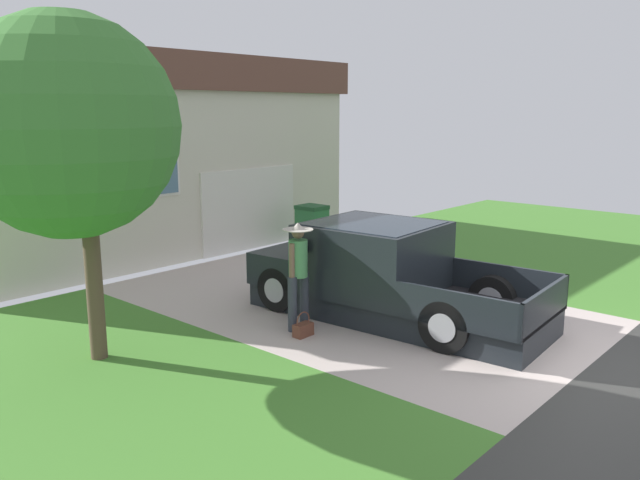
{
  "coord_description": "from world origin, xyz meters",
  "views": [
    {
      "loc": [
        -8.83,
        -2.76,
        3.55
      ],
      "look_at": [
        -0.93,
        4.22,
        1.39
      ],
      "focal_mm": 35.89,
      "sensor_mm": 36.0,
      "label": 1
    }
  ],
  "objects_px": {
    "person_with_hat": "(298,269)",
    "house_with_garage": "(118,151)",
    "pickup_truck": "(377,273)",
    "handbag": "(303,329)",
    "wheeled_trash_bin": "(312,226)",
    "front_yard_tree": "(73,126)"
  },
  "relations": [
    {
      "from": "front_yard_tree",
      "to": "wheeled_trash_bin",
      "type": "relative_size",
      "value": 4.22
    },
    {
      "from": "front_yard_tree",
      "to": "pickup_truck",
      "type": "bearing_deg",
      "value": -21.28
    },
    {
      "from": "person_with_hat",
      "to": "house_with_garage",
      "type": "xyz_separation_m",
      "value": [
        2.01,
        8.52,
        1.45
      ]
    },
    {
      "from": "person_with_hat",
      "to": "handbag",
      "type": "bearing_deg",
      "value": -135.49
    },
    {
      "from": "person_with_hat",
      "to": "wheeled_trash_bin",
      "type": "relative_size",
      "value": 1.55
    },
    {
      "from": "handbag",
      "to": "front_yard_tree",
      "type": "relative_size",
      "value": 0.08
    },
    {
      "from": "house_with_garage",
      "to": "pickup_truck",
      "type": "bearing_deg",
      "value": -93.59
    },
    {
      "from": "pickup_truck",
      "to": "handbag",
      "type": "xyz_separation_m",
      "value": [
        -1.67,
        0.21,
        -0.62
      ]
    },
    {
      "from": "person_with_hat",
      "to": "front_yard_tree",
      "type": "relative_size",
      "value": 0.37
    },
    {
      "from": "person_with_hat",
      "to": "house_with_garage",
      "type": "bearing_deg",
      "value": 67.14
    },
    {
      "from": "handbag",
      "to": "wheeled_trash_bin",
      "type": "height_order",
      "value": "wheeled_trash_bin"
    },
    {
      "from": "person_with_hat",
      "to": "front_yard_tree",
      "type": "bearing_deg",
      "value": 148.58
    },
    {
      "from": "front_yard_tree",
      "to": "handbag",
      "type": "bearing_deg",
      "value": -28.7
    },
    {
      "from": "person_with_hat",
      "to": "house_with_garage",
      "type": "height_order",
      "value": "house_with_garage"
    },
    {
      "from": "wheeled_trash_bin",
      "to": "pickup_truck",
      "type": "bearing_deg",
      "value": -125.92
    },
    {
      "from": "pickup_truck",
      "to": "wheeled_trash_bin",
      "type": "relative_size",
      "value": 4.61
    },
    {
      "from": "person_with_hat",
      "to": "front_yard_tree",
      "type": "xyz_separation_m",
      "value": [
        -3.04,
        1.22,
        2.32
      ]
    },
    {
      "from": "handbag",
      "to": "front_yard_tree",
      "type": "bearing_deg",
      "value": 151.3
    },
    {
      "from": "person_with_hat",
      "to": "handbag",
      "type": "xyz_separation_m",
      "value": [
        -0.23,
        -0.32,
        -0.88
      ]
    },
    {
      "from": "handbag",
      "to": "house_with_garage",
      "type": "height_order",
      "value": "house_with_garage"
    },
    {
      "from": "person_with_hat",
      "to": "pickup_truck",
      "type": "bearing_deg",
      "value": -29.68
    },
    {
      "from": "handbag",
      "to": "wheeled_trash_bin",
      "type": "bearing_deg",
      "value": 40.91
    }
  ]
}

